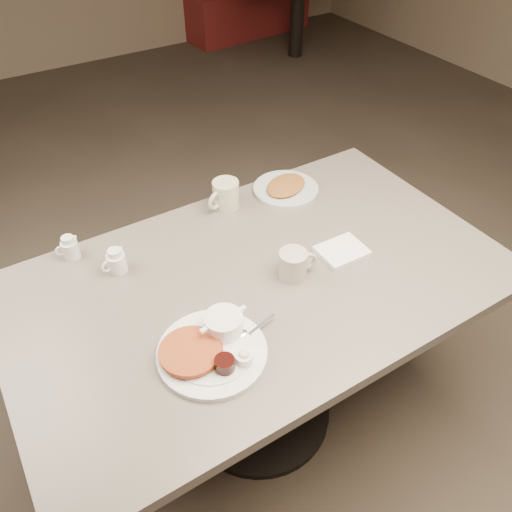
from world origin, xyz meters
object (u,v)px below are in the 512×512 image
main_plate (212,346)px  creamer_left (116,261)px  diner_table (259,314)px  hash_plate (286,188)px  coffee_mug_far (225,195)px  creamer_right (70,248)px  coffee_mug_near (294,264)px

main_plate → creamer_left: size_ratio=4.29×
diner_table → hash_plate: bearing=46.0°
coffee_mug_far → creamer_right: bearing=178.0°
coffee_mug_near → coffee_mug_far: size_ratio=0.91×
coffee_mug_near → hash_plate: size_ratio=0.41×
main_plate → hash_plate: (0.58, 0.51, -0.01)m
coffee_mug_far → creamer_left: 0.46m
diner_table → creamer_right: size_ratio=18.45×
diner_table → main_plate: main_plate is taller
coffee_mug_near → creamer_left: 0.54m
coffee_mug_near → hash_plate: 0.45m
creamer_left → coffee_mug_near: bearing=-34.2°
diner_table → coffee_mug_near: coffee_mug_near is taller
main_plate → coffee_mug_near: (0.35, 0.12, 0.02)m
diner_table → coffee_mug_far: bearing=76.3°
diner_table → creamer_right: bearing=139.4°
main_plate → coffee_mug_near: bearing=19.7°
creamer_left → creamer_right: bearing=126.9°
main_plate → coffee_mug_near: 0.37m
coffee_mug_far → creamer_left: (-0.44, -0.12, -0.01)m
creamer_right → coffee_mug_near: bearing=-38.7°
diner_table → hash_plate: size_ratio=4.73×
coffee_mug_near → hash_plate: bearing=58.6°
creamer_right → main_plate: bearing=-70.3°
diner_table → creamer_right: (-0.46, 0.39, 0.21)m
main_plate → coffee_mug_far: size_ratio=2.56×
coffee_mug_near → creamer_left: size_ratio=1.53×
creamer_right → hash_plate: bearing=-3.8°
coffee_mug_near → coffee_mug_far: (-0.00, 0.42, 0.00)m
coffee_mug_near → hash_plate: coffee_mug_near is taller
hash_plate → coffee_mug_far: bearing=172.1°
diner_table → main_plate: (-0.25, -0.17, 0.19)m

